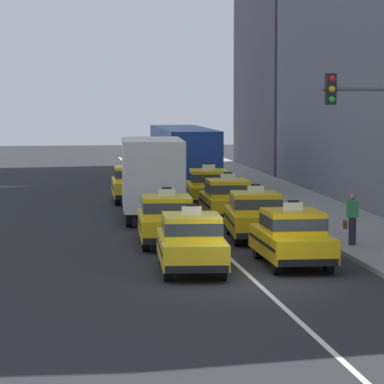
% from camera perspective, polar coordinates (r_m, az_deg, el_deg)
% --- Properties ---
extents(ground_plane, '(160.00, 160.00, 0.00)m').
position_cam_1_polar(ground_plane, '(31.28, 3.28, -4.54)').
color(ground_plane, '#232326').
extents(lane_stripe_left_right, '(0.14, 80.00, 0.01)m').
position_cam_1_polar(lane_stripe_left_right, '(50.91, -0.78, -0.84)').
color(lane_stripe_left_right, silver).
rests_on(lane_stripe_left_right, ground).
extents(sidewalk_curb, '(4.00, 90.00, 0.15)m').
position_cam_1_polar(sidewalk_curb, '(46.97, 6.70, -1.28)').
color(sidewalk_curb, gray).
rests_on(sidewalk_curb, ground).
extents(taxi_left_nearest, '(2.05, 4.65, 1.96)m').
position_cam_1_polar(taxi_left_nearest, '(33.21, -0.03, -2.44)').
color(taxi_left_nearest, black).
rests_on(taxi_left_nearest, ground).
extents(taxi_left_second, '(2.03, 4.64, 1.96)m').
position_cam_1_polar(taxi_left_second, '(39.00, -1.25, -1.33)').
color(taxi_left_second, black).
rests_on(taxi_left_second, ground).
extents(box_truck_left_third, '(2.57, 7.07, 3.27)m').
position_cam_1_polar(box_truck_left_third, '(46.54, -1.98, 0.80)').
color(box_truck_left_third, black).
rests_on(box_truck_left_third, ground).
extents(taxi_left_fourth, '(1.94, 4.61, 1.96)m').
position_cam_1_polar(taxi_left_fourth, '(54.19, -2.94, 0.43)').
color(taxi_left_fourth, black).
rests_on(taxi_left_fourth, ground).
extents(taxi_right_nearest, '(1.84, 4.57, 1.96)m').
position_cam_1_polar(taxi_right_nearest, '(34.50, 4.91, -2.18)').
color(taxi_right_nearest, black).
rests_on(taxi_right_nearest, ground).
extents(taxi_right_second, '(2.11, 4.67, 1.96)m').
position_cam_1_polar(taxi_right_second, '(40.36, 3.10, -1.13)').
color(taxi_right_second, black).
rests_on(taxi_right_second, ground).
extents(taxi_right_third, '(1.92, 4.60, 1.96)m').
position_cam_1_polar(taxi_right_third, '(46.19, 1.74, -0.35)').
color(taxi_right_third, black).
rests_on(taxi_right_third, ground).
extents(taxi_right_fourth, '(2.07, 4.66, 1.96)m').
position_cam_1_polar(taxi_right_fourth, '(51.90, 0.81, 0.24)').
color(taxi_right_fourth, black).
rests_on(taxi_right_fourth, ground).
extents(bus_right_fifth, '(2.56, 11.21, 3.22)m').
position_cam_1_polar(bus_right_fifth, '(60.87, -0.40, 1.83)').
color(bus_right_fifth, black).
rests_on(bus_right_fifth, ground).
extents(taxi_right_sixth, '(2.04, 4.64, 1.96)m').
position_cam_1_polar(taxi_right_sixth, '(69.87, -1.19, 1.46)').
color(taxi_right_sixth, black).
rests_on(taxi_right_sixth, ground).
extents(pedestrian_near_crosswalk, '(0.47, 0.24, 1.67)m').
position_cam_1_polar(pedestrian_near_crosswalk, '(38.30, 7.82, -1.33)').
color(pedestrian_near_crosswalk, '#23232D').
rests_on(pedestrian_near_crosswalk, sidewalk_curb).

